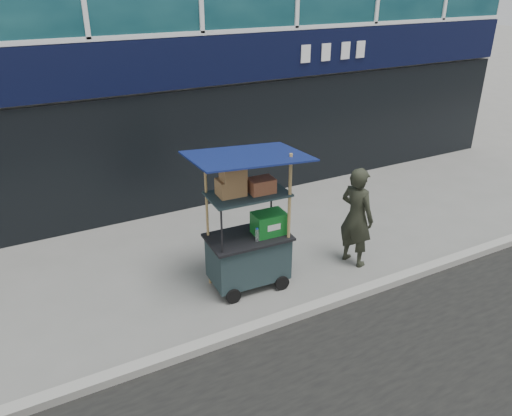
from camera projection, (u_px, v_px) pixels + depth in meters
ground at (314, 301)px, 7.34m from camera, size 80.00×80.00×0.00m
curb at (322, 305)px, 7.15m from camera, size 80.00×0.18×0.12m
vendor_cart at (249, 241)px, 7.42m from camera, size 1.67×1.22×2.19m
vendor_man at (356, 217)px, 7.99m from camera, size 0.54×0.69×1.68m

